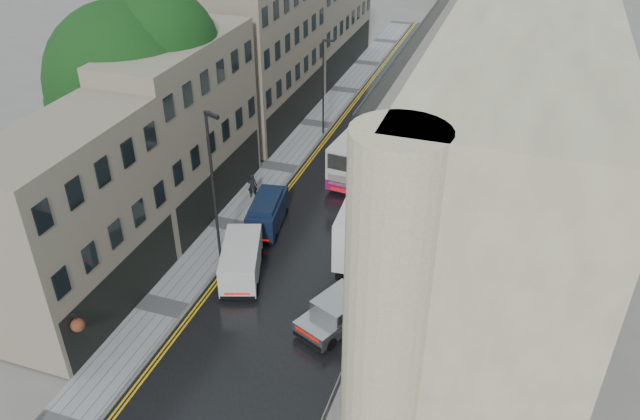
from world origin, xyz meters
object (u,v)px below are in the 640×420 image
Objects in this scene: tree_far at (229,55)px; navy_van at (249,224)px; cream_bus at (342,155)px; white_lorry at (340,239)px; lamp_post_far at (323,88)px; tree_near at (131,107)px; silver_hatchback at (303,318)px; white_van at (221,279)px; pedestrian at (252,186)px; lamp_post_near at (213,189)px.

tree_far is 17.53m from navy_van.
cream_bus is 10.86m from white_lorry.
cream_bus is 1.70× the size of white_lorry.
navy_van is at bearing -96.69° from lamp_post_far.
tree_near is 1.12× the size of cream_bus.
tree_far is at bearing 88.68° from tree_near.
tree_near is at bearing -139.83° from cream_bus.
cream_bus is 2.83× the size of navy_van.
navy_van is at bearing -11.72° from tree_near.
navy_van is at bearing -61.41° from tree_far.
silver_hatchback is (14.00, -21.40, -5.36)m from tree_far.
lamp_post_far is at bearing 125.36° from cream_bus.
lamp_post_far is (-6.65, 16.76, 2.07)m from white_lorry.
tree_far is 26.13m from silver_hatchback.
lamp_post_far reaches higher than white_lorry.
white_lorry is 0.94× the size of lamp_post_far.
tree_far is 1.61× the size of lamp_post_far.
white_lorry is 1.59× the size of silver_hatchback.
navy_van is (-0.82, 5.36, 0.07)m from white_van.
cream_bus reaches higher than pedestrian.
white_lorry reaches higher than silver_hatchback.
pedestrian is (6.54, 2.82, -5.94)m from tree_near.
white_lorry is at bearing -76.94° from lamp_post_far.
lamp_post_near is (7.21, -17.08, -1.53)m from tree_far.
silver_hatchback is at bearing -82.47° from lamp_post_far.
tree_near is 16.39m from lamp_post_far.
silver_hatchback is 1.04× the size of navy_van.
navy_van is 4.35m from lamp_post_near.
navy_van is (8.33, -1.73, -5.81)m from tree_near.
silver_hatchback is 8.96m from navy_van.
tree_near is 14.74m from cream_bus.
cream_bus is at bearing -157.07° from pedestrian.
silver_hatchback is (2.92, -16.16, -0.83)m from cream_bus.
navy_van is 4.89m from pedestrian.
white_van is 5.42m from navy_van.
tree_far is at bearing 179.84° from lamp_post_far.
cream_bus is at bearing -25.28° from tree_far.
lamp_post_near reaches higher than pedestrian.
lamp_post_near is at bearing -102.23° from cream_bus.
white_lorry is 4.12× the size of pedestrian.
white_lorry is (3.07, -10.41, 0.22)m from cream_bus.
pedestrian is at bearing 141.91° from white_lorry.
lamp_post_far is (-3.59, 6.35, 2.29)m from cream_bus.
navy_van is at bearing 92.80° from lamp_post_near.
tree_near is 1.11× the size of tree_far.
pedestrian is 7.89m from lamp_post_near.
lamp_post_far is (1.26, 11.29, 3.00)m from pedestrian.
tree_far is 2.85× the size of navy_van.
tree_near is at bearing 166.18° from white_lorry.
tree_near is 1.52× the size of lamp_post_near.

